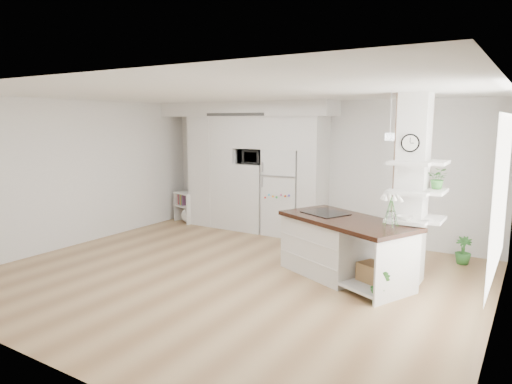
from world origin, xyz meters
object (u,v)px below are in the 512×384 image
at_px(kitchen_island, 335,244).
at_px(bookshelf, 187,209).
at_px(floor_plant_a, 380,286).
at_px(refrigerator, 285,192).

distance_m(kitchen_island, bookshelf, 4.56).
relative_size(kitchen_island, floor_plant_a, 4.98).
height_order(bookshelf, floor_plant_a, bookshelf).
bearing_deg(bookshelf, kitchen_island, -2.31).
bearing_deg(kitchen_island, refrigerator, 160.12).
bearing_deg(bookshelf, refrigerator, 22.74).
height_order(refrigerator, bookshelf, refrigerator).
xyz_separation_m(refrigerator, kitchen_island, (1.82, -1.79, -0.40)).
bearing_deg(refrigerator, floor_plant_a, -42.46).
distance_m(refrigerator, kitchen_island, 2.59).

